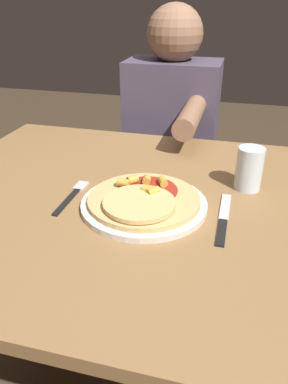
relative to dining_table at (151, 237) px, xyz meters
name	(u,v)px	position (x,y,z in m)	size (l,w,h in m)	color
dining_table	(151,237)	(0.00, 0.00, 0.00)	(1.21, 0.92, 0.77)	olive
plate	(144,204)	(-0.01, -0.04, 0.12)	(0.30, 0.30, 0.01)	silver
pizza	(143,199)	(-0.01, -0.04, 0.13)	(0.26, 0.26, 0.04)	tan
fork	(73,195)	(-0.19, -0.03, 0.11)	(0.03, 0.18, 0.00)	black
knife	(224,219)	(0.18, -0.04, 0.11)	(0.02, 0.22, 0.00)	black
drinking_glass	(249,169)	(0.22, 0.13, 0.16)	(0.07, 0.07, 0.11)	silver
person_diner	(172,134)	(-0.08, 0.69, 0.04)	(0.36, 0.52, 1.19)	#2D2D38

